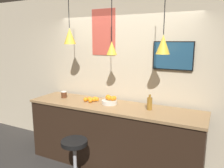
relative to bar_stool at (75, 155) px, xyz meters
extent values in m
cube|color=beige|center=(0.23, 1.19, 0.98)|extent=(8.00, 0.06, 2.90)
cube|color=black|center=(0.23, 0.72, 0.03)|extent=(2.86, 0.67, 1.01)
cube|color=#99754C|center=(0.23, 0.72, 0.56)|extent=(2.90, 0.71, 0.04)
cylinder|color=#B7B7BC|center=(0.00, 0.00, -0.14)|extent=(0.05, 0.05, 0.63)
cylinder|color=black|center=(0.00, 0.00, 0.20)|extent=(0.37, 0.37, 0.06)
cylinder|color=beige|center=(0.16, 0.77, 0.61)|extent=(0.25, 0.25, 0.06)
sphere|color=orange|center=(0.13, 0.78, 0.69)|extent=(0.08, 0.08, 0.08)
sphere|color=orange|center=(0.16, 0.76, 0.68)|extent=(0.08, 0.08, 0.08)
sphere|color=orange|center=(0.22, 0.76, 0.68)|extent=(0.08, 0.08, 0.08)
sphere|color=orange|center=(0.24, 0.79, 0.68)|extent=(0.08, 0.08, 0.08)
sphere|color=orange|center=(0.12, 0.80, 0.69)|extent=(0.08, 0.08, 0.08)
sphere|color=orange|center=(-0.14, 0.77, 0.62)|extent=(0.07, 0.07, 0.07)
sphere|color=orange|center=(-0.10, 0.81, 0.62)|extent=(0.07, 0.07, 0.07)
sphere|color=orange|center=(-0.27, 0.71, 0.62)|extent=(0.07, 0.07, 0.07)
sphere|color=orange|center=(-0.16, 0.69, 0.62)|extent=(0.07, 0.07, 0.07)
sphere|color=orange|center=(-0.18, 0.76, 0.61)|extent=(0.07, 0.07, 0.07)
sphere|color=orange|center=(-0.23, 0.77, 0.62)|extent=(0.07, 0.07, 0.07)
sphere|color=orange|center=(-0.14, 0.82, 0.62)|extent=(0.08, 0.08, 0.08)
cylinder|color=olive|center=(0.84, 0.77, 0.67)|extent=(0.08, 0.08, 0.19)
cylinder|color=olive|center=(0.84, 0.77, 0.79)|extent=(0.04, 0.04, 0.05)
cylinder|color=#562D19|center=(-0.77, 0.77, 0.63)|extent=(0.10, 0.10, 0.10)
cylinder|color=white|center=(-0.77, 0.77, 0.69)|extent=(0.10, 0.10, 0.01)
cylinder|color=black|center=(-0.55, 0.71, 2.07)|extent=(0.01, 0.01, 0.52)
cone|color=gold|center=(-0.55, 0.71, 1.68)|extent=(0.20, 0.20, 0.26)
sphere|color=#F9EFCC|center=(-0.55, 0.71, 1.57)|extent=(0.04, 0.04, 0.04)
cylinder|color=black|center=(0.23, 0.71, 1.96)|extent=(0.01, 0.01, 0.73)
cone|color=gold|center=(0.23, 0.71, 1.49)|extent=(0.16, 0.16, 0.21)
sphere|color=#F9EFCC|center=(0.23, 0.71, 1.41)|extent=(0.04, 0.04, 0.04)
cylinder|color=black|center=(1.02, 0.71, 2.01)|extent=(0.01, 0.01, 0.64)
cone|color=gold|center=(1.02, 0.71, 1.55)|extent=(0.19, 0.19, 0.27)
sphere|color=#F9EFCC|center=(1.02, 0.71, 1.44)|extent=(0.04, 0.04, 0.04)
cube|color=black|center=(1.08, 1.14, 1.38)|extent=(0.61, 0.04, 0.44)
cube|color=navy|center=(1.08, 1.12, 1.38)|extent=(0.58, 0.01, 0.41)
cube|color=#C64C3D|center=(-0.15, 1.15, 1.75)|extent=(0.46, 0.01, 0.80)
camera|label=1|loc=(1.74, -2.31, 1.60)|focal=35.00mm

